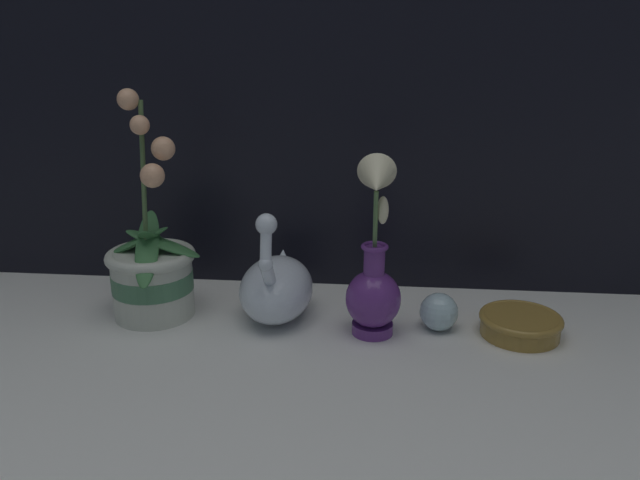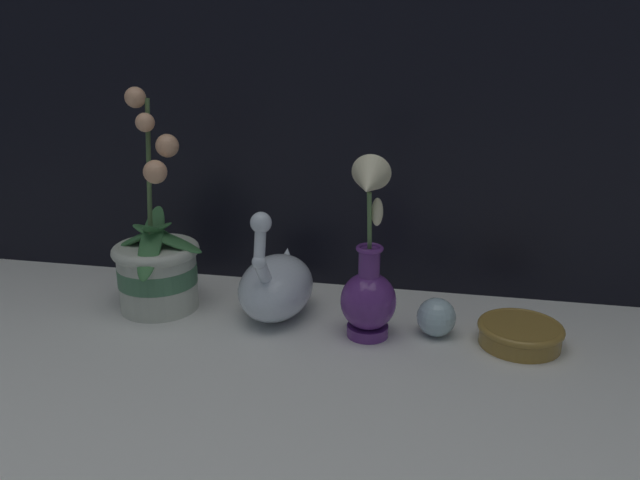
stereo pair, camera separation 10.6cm
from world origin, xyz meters
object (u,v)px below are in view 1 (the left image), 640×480
at_px(orchid_potted_plant, 152,270).
at_px(blue_vase, 374,276).
at_px(glass_sphere, 439,312).
at_px(swan_figurine, 277,285).
at_px(amber_dish, 520,323).

distance_m(orchid_potted_plant, blue_vase, 0.38).
relative_size(blue_vase, glass_sphere, 4.74).
relative_size(swan_figurine, glass_sphere, 3.42).
distance_m(swan_figurine, amber_dish, 0.41).
distance_m(blue_vase, amber_dish, 0.25).
xyz_separation_m(swan_figurine, blue_vase, (0.17, -0.06, 0.05)).
height_order(orchid_potted_plant, swan_figurine, orchid_potted_plant).
height_order(swan_figurine, amber_dish, swan_figurine).
bearing_deg(glass_sphere, amber_dish, -3.48).
bearing_deg(amber_dish, glass_sphere, 176.52).
relative_size(orchid_potted_plant, swan_figurine, 1.78).
bearing_deg(blue_vase, swan_figurine, 161.10).
xyz_separation_m(swan_figurine, amber_dish, (0.41, -0.04, -0.04)).
height_order(orchid_potted_plant, amber_dish, orchid_potted_plant).
bearing_deg(amber_dish, swan_figurine, 175.05).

